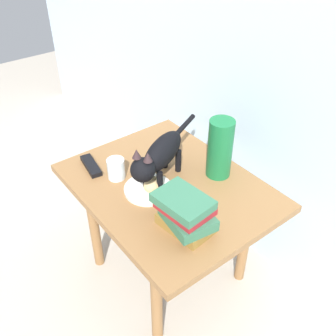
# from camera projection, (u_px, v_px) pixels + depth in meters

# --- Properties ---
(ground_plane) EXTENTS (6.00, 6.00, 0.00)m
(ground_plane) POSITION_uv_depth(u_px,v_px,m) (168.00, 269.00, 1.84)
(ground_plane) COLOR #B2A899
(back_panel) EXTENTS (4.00, 0.04, 2.20)m
(back_panel) POSITION_uv_depth(u_px,v_px,m) (264.00, 12.00, 1.38)
(back_panel) COLOR silver
(back_panel) RESTS_ON ground
(side_table) EXTENTS (0.80, 0.62, 0.52)m
(side_table) POSITION_uv_depth(u_px,v_px,m) (168.00, 197.00, 1.56)
(side_table) COLOR olive
(side_table) RESTS_ON ground
(plate) EXTENTS (0.19, 0.19, 0.01)m
(plate) POSITION_uv_depth(u_px,v_px,m) (148.00, 189.00, 1.49)
(plate) COLOR silver
(plate) RESTS_ON side_table
(bread_roll) EXTENTS (0.10, 0.10, 0.05)m
(bread_roll) POSITION_uv_depth(u_px,v_px,m) (152.00, 184.00, 1.46)
(bread_roll) COLOR #E0BC7A
(bread_roll) RESTS_ON plate
(cat) EXTENTS (0.24, 0.44, 0.23)m
(cat) POSITION_uv_depth(u_px,v_px,m) (159.00, 155.00, 1.45)
(cat) COLOR black
(cat) RESTS_ON side_table
(book_stack) EXTENTS (0.21, 0.17, 0.15)m
(book_stack) POSITION_uv_depth(u_px,v_px,m) (185.00, 213.00, 1.29)
(book_stack) COLOR olive
(book_stack) RESTS_ON side_table
(green_vase) EXTENTS (0.10, 0.10, 0.25)m
(green_vase) POSITION_uv_depth(u_px,v_px,m) (220.00, 149.00, 1.50)
(green_vase) COLOR #196B38
(green_vase) RESTS_ON side_table
(candle_jar) EXTENTS (0.07, 0.07, 0.08)m
(candle_jar) POSITION_uv_depth(u_px,v_px,m) (116.00, 170.00, 1.54)
(candle_jar) COLOR silver
(candle_jar) RESTS_ON side_table
(tv_remote) EXTENTS (0.16, 0.07, 0.02)m
(tv_remote) POSITION_uv_depth(u_px,v_px,m) (91.00, 166.00, 1.60)
(tv_remote) COLOR black
(tv_remote) RESTS_ON side_table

